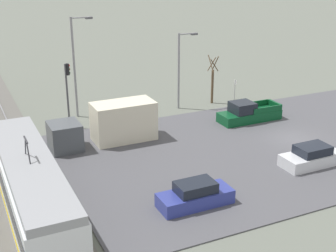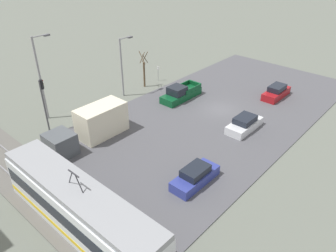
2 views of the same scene
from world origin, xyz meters
name	(u,v)px [view 2 (image 2 of 2)]	position (x,y,z in m)	size (l,w,h in m)	color
ground_plane	(220,110)	(0.00, 0.00, 0.00)	(320.00, 320.00, 0.00)	#60665B
road_surface	(220,110)	(0.00, 0.00, 0.04)	(18.45, 36.42, 0.08)	#4C4C51
rail_bed	(60,207)	(0.00, 20.74, 0.05)	(70.76, 4.40, 0.22)	#5B5954
light_rail_tram	(80,209)	(-2.91, 20.74, 1.79)	(14.01, 2.83, 4.65)	silver
box_truck	(92,126)	(5.71, 13.32, 1.48)	(2.50, 8.19, 3.04)	#4C5156
pickup_truck	(181,94)	(5.15, 0.85, 0.75)	(1.98, 5.59, 1.77)	#0C4723
sedan_car_0	(244,124)	(-4.30, 2.07, 0.67)	(1.88, 4.42, 1.44)	silver
sedan_car_1	(195,176)	(-5.68, 11.99, 0.68)	(1.73, 4.43, 1.47)	navy
sedan_car_2	(276,92)	(-3.22, -7.28, 0.70)	(1.72, 4.47, 1.51)	maroon
traffic_light_pole	(44,99)	(10.39, 15.29, 3.54)	(0.28, 0.47, 5.48)	#47474C
street_tree	(144,71)	(11.13, 1.01, 2.15)	(1.12, 0.93, 4.73)	brown
street_lamp_near_crossing	(123,63)	(11.06, 4.51, 4.16)	(0.36, 1.95, 7.11)	gray
street_lamp_mid_block	(41,74)	(12.83, 13.84, 5.07)	(0.36, 1.95, 8.87)	gray
no_parking_sign	(158,72)	(11.20, -1.66, 1.24)	(0.32, 0.08, 2.02)	gray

